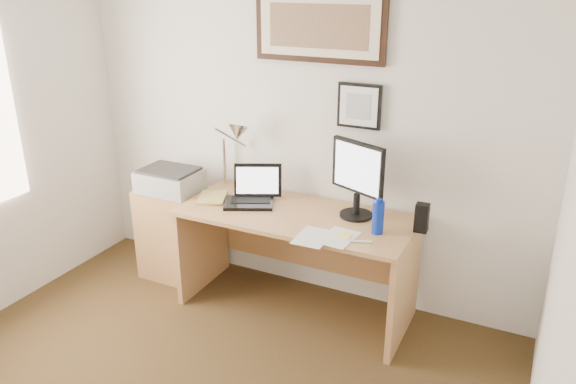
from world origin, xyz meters
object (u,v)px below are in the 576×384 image
Objects in this scene: water_bottle at (378,217)px; laptop at (252,195)px; side_cabinet at (176,232)px; desk at (301,240)px; book at (199,197)px; lcd_monitor at (357,176)px; printer at (170,180)px.

water_bottle is 0.96m from laptop.
side_cabinet is 0.46× the size of desk.
desk is (1.07, 0.04, 0.15)m from side_cabinet.
book is (-1.34, -0.01, -0.10)m from water_bottle.
water_bottle is 0.70m from desk.
laptop reaches higher than desk.
water_bottle is at bearing -40.86° from lcd_monitor.
lcd_monitor reaches higher than water_bottle.
laptop is 0.96× the size of printer.
book is at bearing -179.59° from water_bottle.
desk is at bearing 6.29° from laptop.
side_cabinet is 0.83m from laptop.
book is at bearing -13.43° from printer.
desk is (-0.59, 0.14, -0.34)m from water_bottle.
side_cabinet is 1.40× the size of lcd_monitor.
lcd_monitor is at bearing 6.12° from laptop.
water_bottle reaches higher than desk.
water_bottle is 0.48× the size of printer.
water_bottle is 0.13× the size of desk.
desk is at bearing -174.04° from lcd_monitor.
water_bottle reaches higher than side_cabinet.
book is 0.50× the size of lcd_monitor.
water_bottle is at bearing -5.92° from laptop.
lcd_monitor is (0.75, 0.08, 0.23)m from laptop.
water_bottle is 0.41× the size of lcd_monitor.
printer is at bearing -69.26° from side_cabinet.
lcd_monitor reaches higher than printer.
side_cabinet is 1.73m from water_bottle.
laptop is (0.71, -0.00, 0.44)m from side_cabinet.
printer reaches higher than book.
book is 0.16× the size of desk.
side_cabinet is at bearing 110.74° from printer.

